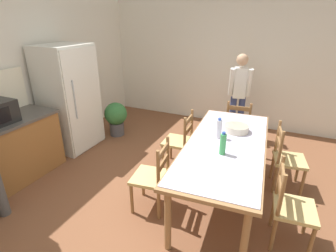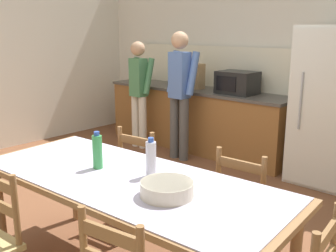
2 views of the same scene
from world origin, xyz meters
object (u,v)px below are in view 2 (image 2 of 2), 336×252
microwave (237,83)px  chair_side_far_right (247,206)px  dining_table (127,187)px  person_at_counter (180,89)px  paper_bag (195,76)px  chair_side_far_left (146,176)px  bottle_off_centre (151,158)px  bottle_near_centre (97,151)px  refrigerator (335,107)px  person_at_sink (139,89)px  serving_bowl (167,188)px

microwave → chair_side_far_right: bearing=-55.2°
dining_table → person_at_counter: (-1.51, 2.31, 0.25)m
paper_bag → chair_side_far_left: 2.45m
bottle_off_centre → chair_side_far_left: size_ratio=0.30×
bottle_near_centre → chair_side_far_right: (0.75, 0.81, -0.47)m
bottle_near_centre → bottle_off_centre: 0.42m
bottle_off_centre → bottle_near_centre: bearing=-159.9°
refrigerator → chair_side_far_right: size_ratio=1.97×
bottle_off_centre → person_at_counter: bearing=126.5°
dining_table → chair_side_far_left: chair_side_far_left is taller
person_at_counter → dining_table: bearing=-146.8°
microwave → chair_side_far_right: microwave is taller
chair_side_far_left → chair_side_far_right: 1.03m
person_at_counter → paper_bag: bearing=15.8°
microwave → person_at_sink: size_ratio=0.32×
paper_bag → serving_bowl: size_ratio=1.12×
dining_table → person_at_sink: bearing=134.9°
refrigerator → person_at_sink: bearing=-169.8°
paper_bag → chair_side_far_right: 3.00m
refrigerator → microwave: refrigerator is taller
paper_bag → dining_table: (1.66, -2.82, -0.37)m
paper_bag → person_at_counter: 0.54m
refrigerator → person_at_counter: 1.93m
chair_side_far_left → person_at_counter: person_at_counter is taller
bottle_near_centre → chair_side_far_right: bearing=47.3°
person_at_sink → microwave: bearing=-70.0°
chair_side_far_right → bottle_near_centre: bearing=43.6°
refrigerator → dining_table: refrigerator is taller
dining_table → chair_side_far_right: size_ratio=2.58×
bottle_off_centre → serving_bowl: (0.30, -0.17, -0.07)m
bottle_near_centre → microwave: bearing=103.2°
refrigerator → person_at_sink: (-2.68, -0.48, -0.01)m
bottle_off_centre → chair_side_far_left: (-0.67, 0.60, -0.47)m
microwave → bottle_near_centre: 2.93m
serving_bowl → chair_side_far_left: size_ratio=0.35×
bottle_near_centre → bottle_off_centre: bearing=20.1°
refrigerator → paper_bag: (-2.01, 0.01, 0.19)m
bottle_near_centre → person_at_sink: size_ratio=0.17×
serving_bowl → chair_side_far_left: chair_side_far_left is taller
dining_table → microwave: bearing=108.6°
bottle_near_centre → chair_side_far_left: size_ratio=0.30×
chair_side_far_left → person_at_sink: (-1.76, 1.61, 0.44)m
microwave → serving_bowl: microwave is taller
serving_bowl → person_at_sink: 3.62m
serving_bowl → person_at_counter: (-1.92, 2.35, 0.13)m
serving_bowl → refrigerator: bearing=91.0°
microwave → chair_side_far_left: size_ratio=0.55×
chair_side_far_left → person_at_sink: size_ratio=0.58×
person_at_sink → person_at_counter: size_ratio=0.92×
microwave → person_at_counter: person_at_counter is taller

